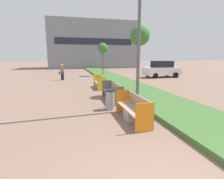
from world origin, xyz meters
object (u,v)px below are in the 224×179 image
bench_grey_frame (113,93)px  sapling_tree_far (103,48)px  sapling_tree_near (140,36)px  litter_bin (110,100)px  bench_orange_frame (133,110)px  parked_car_distant (162,69)px  bench_yellow_frame (100,83)px  pedestrian_walking (62,72)px

bench_grey_frame → sapling_tree_far: size_ratio=0.58×
bench_grey_frame → sapling_tree_near: (1.90, 0.96, 3.12)m
sapling_tree_near → litter_bin: bearing=-133.4°
litter_bin → sapling_tree_far: sapling_tree_far is taller
sapling_tree_near → sapling_tree_far: size_ratio=1.04×
bench_orange_frame → parked_car_distant: 14.64m
sapling_tree_near → bench_yellow_frame: bearing=124.1°
parked_car_distant → litter_bin: bearing=-132.8°
bench_grey_frame → pedestrian_walking: size_ratio=1.43×
sapling_tree_far → pedestrian_walking: size_ratio=2.47×
bench_yellow_frame → pedestrian_walking: pedestrian_walking is taller
pedestrian_walking → sapling_tree_near: bearing=-60.3°
litter_bin → parked_car_distant: (8.63, 10.65, 0.47)m
bench_grey_frame → bench_yellow_frame: size_ratio=1.19×
bench_orange_frame → litter_bin: bearing=108.4°
bench_yellow_frame → sapling_tree_near: sapling_tree_near is taller
bench_grey_frame → litter_bin: (-0.51, -1.58, 0.07)m
bench_orange_frame → bench_grey_frame: 3.11m
bench_orange_frame → pedestrian_walking: 12.72m
bench_yellow_frame → sapling_tree_far: (1.90, 8.47, 2.96)m
bench_orange_frame → bench_yellow_frame: bearing=90.0°
bench_grey_frame → bench_orange_frame: bearing=-90.0°
bench_yellow_frame → sapling_tree_far: 9.17m
bench_yellow_frame → parked_car_distant: bearing=33.1°
bench_orange_frame → pedestrian_walking: bearing=103.0°
bench_yellow_frame → parked_car_distant: size_ratio=0.45×
bench_orange_frame → bench_yellow_frame: (-0.00, 6.87, -0.01)m
bench_grey_frame → bench_yellow_frame: 3.77m
bench_orange_frame → litter_bin: size_ratio=2.49×
litter_bin → bench_yellow_frame: bearing=84.6°
bench_orange_frame → pedestrian_walking: pedestrian_walking is taller
pedestrian_walking → sapling_tree_far: bearing=31.9°
sapling_tree_near → parked_car_distant: size_ratio=0.95×
litter_bin → bench_grey_frame: bearing=72.2°
bench_orange_frame → bench_grey_frame: bearing=90.0°
sapling_tree_far → pedestrian_walking: bearing=-148.1°
sapling_tree_near → sapling_tree_far: sapling_tree_near is taller
litter_bin → sapling_tree_far: (2.41, 13.81, 2.88)m
parked_car_distant → bench_orange_frame: bearing=-127.5°
bench_grey_frame → litter_bin: size_ratio=2.62×
litter_bin → pedestrian_walking: (-2.34, 10.86, 0.37)m
bench_yellow_frame → litter_bin: (-0.50, -5.35, 0.08)m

